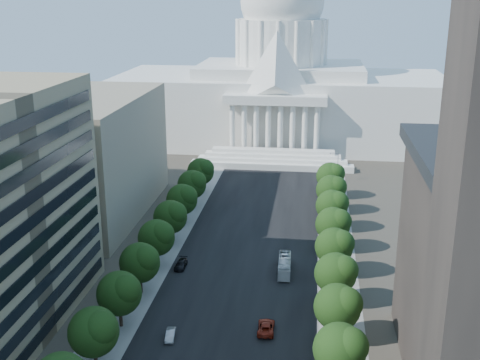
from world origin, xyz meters
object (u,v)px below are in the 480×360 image
at_px(car_red, 266,327).
at_px(car_dark_b, 181,264).
at_px(car_silver, 171,335).
at_px(city_bus, 284,265).

relative_size(car_red, car_dark_b, 1.16).
distance_m(car_silver, city_bus, 31.88).
xyz_separation_m(car_red, city_bus, (1.78, 22.78, 0.62)).
relative_size(car_dark_b, city_bus, 0.49).
relative_size(car_silver, car_red, 0.70).
distance_m(car_red, car_dark_b, 29.45).
bearing_deg(car_dark_b, car_red, -48.22).
bearing_deg(car_dark_b, city_bus, 2.26).
xyz_separation_m(car_silver, city_bus, (17.09, 26.90, 0.75)).
bearing_deg(car_red, city_bus, -96.07).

